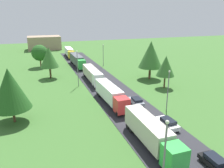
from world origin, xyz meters
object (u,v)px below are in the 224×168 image
lamppost_third (78,67)px  lamppost_fourth (103,54)px  tree_oak (40,53)px  car_lead (216,163)px  tree_birch (151,55)px  lamppost_second (168,88)px  distant_building (44,43)px  truck_second (111,94)px  lamppost_lead (164,158)px  tree_elm (10,89)px  car_third (136,101)px  truck_lead (151,133)px  tree_pine (166,66)px  truck_fourth (77,60)px  car_second (167,123)px  truck_fifth (69,52)px  tree_maple (49,57)px  truck_third (92,74)px

lamppost_third → lamppost_fourth: 23.27m
lamppost_third → tree_oak: 26.54m
car_lead → lamppost_third: size_ratio=0.49×
tree_oak → tree_birch: size_ratio=0.72×
car_lead → lamppost_second: bearing=76.9°
distant_building → truck_second: bearing=-83.9°
lamppost_lead → tree_elm: tree_elm is taller
car_third → truck_lead: bearing=-107.9°
truck_second → lamppost_lead: lamppost_lead is taller
truck_lead → tree_birch: bearing=61.6°
truck_lead → lamppost_lead: (-3.51, -8.47, 2.68)m
tree_pine → tree_elm: tree_elm is taller
tree_oak → distant_building: (3.60, 40.48, -1.57)m
truck_lead → truck_fourth: (-0.11, 52.03, 0.03)m
car_lead → car_second: size_ratio=0.97×
truck_fifth → lamppost_third: (-4.23, -40.54, 2.90)m
truck_second → tree_oak: size_ratio=1.74×
tree_maple → lamppost_fourth: bearing=27.0°
tree_birch → truck_fifth: bearing=111.6°
truck_fourth → lamppost_fourth: lamppost_fourth is taller
car_second → lamppost_third: lamppost_third is taller
lamppost_lead → tree_maple: size_ratio=0.99×
tree_maple → truck_lead: bearing=-75.6°
truck_third → car_lead: size_ratio=3.07×
car_third → lamppost_second: lamppost_second is taller
lamppost_second → tree_maple: (-19.04, 30.02, 1.63)m
tree_pine → truck_fourth: bearing=117.5°
car_lead → tree_elm: size_ratio=0.47×
lamppost_second → tree_pine: tree_pine is taller
truck_fifth → car_third: size_ratio=2.87×
lamppost_third → tree_maple: bearing=121.3°
truck_fifth → tree_oak: 19.80m
car_lead → distant_building: distant_building is taller
lamppost_lead → tree_maple: (-6.70, 48.26, 1.16)m
lamppost_lead → truck_third: bearing=84.8°
truck_second → lamppost_third: (-4.00, 13.52, 2.91)m
car_third → tree_pine: bearing=33.8°
truck_fifth → lamppost_second: lamppost_second is taller
truck_second → truck_fourth: truck_fourth is taller
car_second → truck_second: bearing=113.3°
car_second → lamppost_fourth: lamppost_fourth is taller
truck_fifth → truck_second: bearing=-90.2°
truck_fourth → tree_maple: bearing=-129.5°
truck_third → truck_fourth: size_ratio=0.93×
tree_birch → car_third: bearing=-126.4°
truck_second → truck_third: size_ratio=0.97×
lamppost_fourth → tree_birch: tree_birch is taller
lamppost_lead → lamppost_second: size_ratio=1.12×
truck_lead → tree_maple: (-10.21, 39.79, 3.84)m
lamppost_third → tree_birch: size_ratio=0.86×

